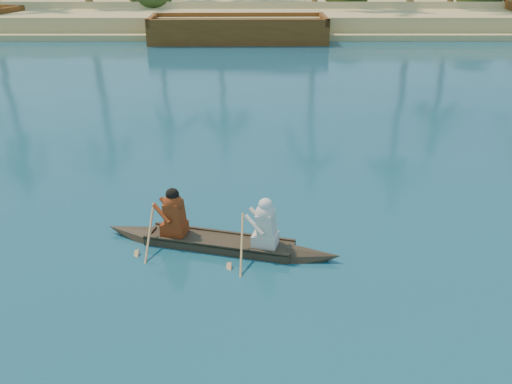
{
  "coord_description": "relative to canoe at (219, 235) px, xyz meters",
  "views": [
    {
      "loc": [
        -7.26,
        -14.3,
        5.8
      ],
      "look_at": [
        -7.24,
        -3.26,
        0.91
      ],
      "focal_mm": 40.0,
      "sensor_mm": 36.0,
      "label": 1
    }
  ],
  "objects": [
    {
      "name": "barge_mid",
      "position": [
        -0.29,
        26.0,
        0.37
      ],
      "size": [
        10.92,
        3.81,
        1.81
      ],
      "rotation": [
        0.0,
        0.0,
        0.02
      ],
      "color": "brown",
      "rests_on": "ground"
    },
    {
      "name": "canoe",
      "position": [
        0.0,
        0.0,
        0.0
      ],
      "size": [
        5.03,
        1.93,
        1.38
      ],
      "rotation": [
        0.0,
        0.0,
        -0.26
      ],
      "color": "#352B1D",
      "rests_on": "ground"
    },
    {
      "name": "shrub_cluster",
      "position": [
        8.0,
        35.5,
        0.93
      ],
      "size": [
        100.0,
        6.0,
        2.4
      ],
      "primitive_type": null,
      "color": "#1D3011",
      "rests_on": "ground"
    }
  ]
}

